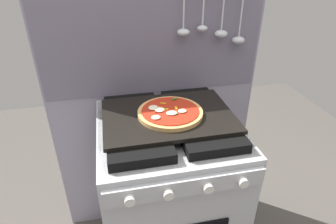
% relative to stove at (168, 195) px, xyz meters
% --- Properties ---
extents(kitchen_backsplash, '(1.10, 0.09, 1.55)m').
position_rel_stove_xyz_m(kitchen_backsplash, '(0.00, 0.34, 0.34)').
color(kitchen_backsplash, gray).
rests_on(kitchen_backsplash, ground_plane).
extents(stove, '(0.60, 0.64, 0.90)m').
position_rel_stove_xyz_m(stove, '(0.00, 0.00, 0.00)').
color(stove, '#B7BABF').
rests_on(stove, ground_plane).
extents(baking_tray, '(0.54, 0.38, 0.02)m').
position_rel_stove_xyz_m(baking_tray, '(0.00, 0.00, 0.46)').
color(baking_tray, black).
rests_on(baking_tray, stove).
extents(pizza_left, '(0.27, 0.27, 0.03)m').
position_rel_stove_xyz_m(pizza_left, '(0.01, -0.01, 0.48)').
color(pizza_left, tan).
rests_on(pizza_left, baking_tray).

